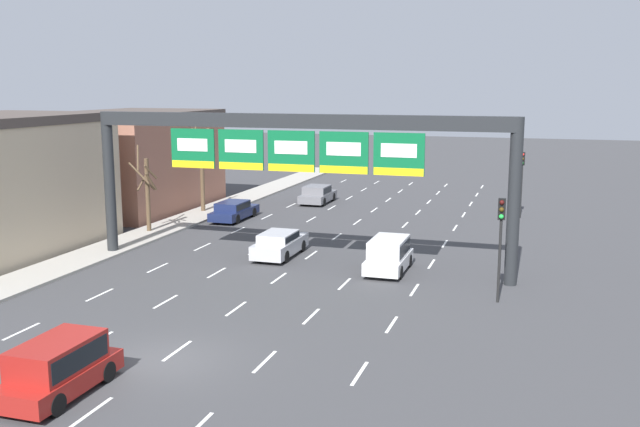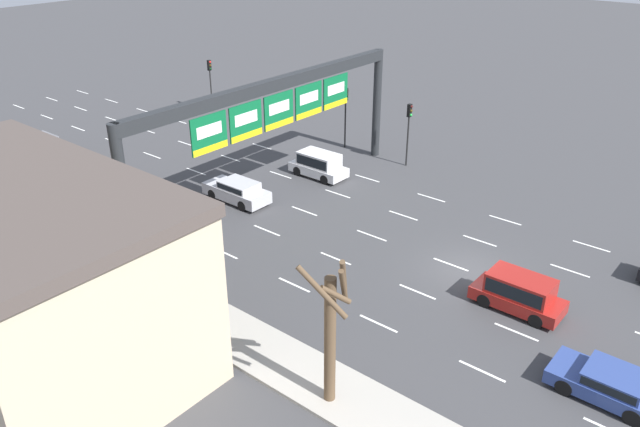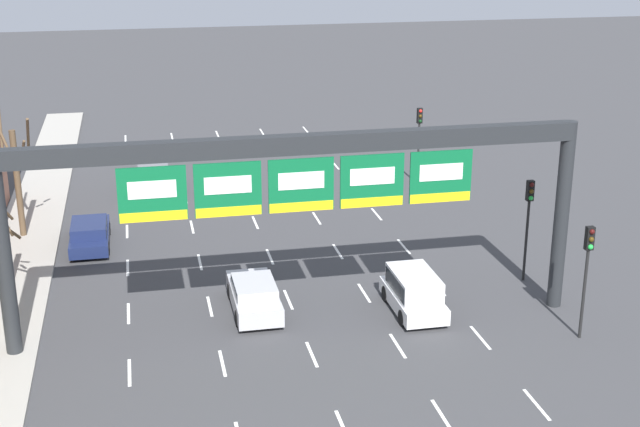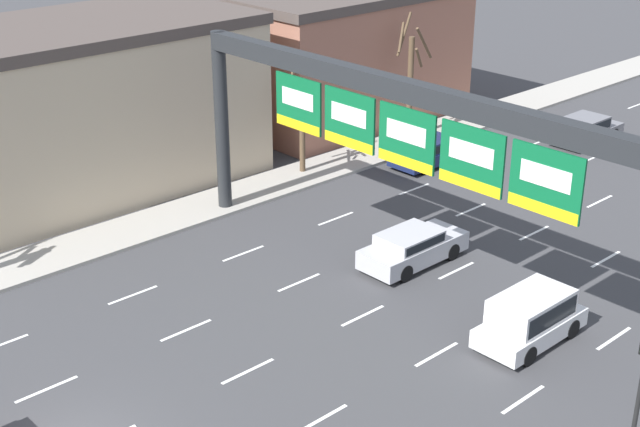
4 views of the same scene
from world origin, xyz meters
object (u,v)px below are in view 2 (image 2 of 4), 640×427
object	(u,v)px
tree_bare_third	(331,330)
tree_bare_closest	(54,199)
car_grey	(41,144)
traffic_light_mid_block	(409,122)
car_silver	(237,190)
suv_white	(319,163)
suv_red	(519,291)
car_navy	(60,188)
traffic_light_far_end	(210,75)
sign_gantry	(275,108)
car_blue	(609,383)
traffic_light_near_gantry	(346,106)

from	to	relation	value
tree_bare_third	tree_bare_closest	bearing A→B (deg)	89.41
car_grey	tree_bare_third	bearing A→B (deg)	-101.63
traffic_light_mid_block	car_silver	bearing A→B (deg)	157.31
traffic_light_mid_block	suv_white	bearing A→B (deg)	147.18
suv_red	car_silver	distance (m)	18.46
car_silver	tree_bare_third	distance (m)	18.84
car_navy	traffic_light_far_end	xyz separation A→B (m)	(18.83, 6.75, 2.59)
sign_gantry	suv_white	size ratio (longest dim) A/B	5.50
traffic_light_far_end	tree_bare_third	bearing A→B (deg)	-125.42
car_navy	tree_bare_third	bearing A→B (deg)	-97.99
car_blue	traffic_light_far_end	bearing A→B (deg)	68.50
car_grey	car_navy	distance (m)	9.12
sign_gantry	traffic_light_near_gantry	bearing A→B (deg)	14.59
car_silver	car_grey	bearing A→B (deg)	101.14
traffic_light_mid_block	traffic_light_far_end	xyz separation A→B (m)	(0.16, 20.71, 0.07)
suv_white	car_navy	xyz separation A→B (m)	(-13.13, 10.39, -0.24)
suv_white	car_grey	bearing A→B (deg)	117.39
car_blue	tree_bare_third	world-z (taller)	tree_bare_third
tree_bare_third	traffic_light_near_gantry	bearing A→B (deg)	36.13
tree_bare_closest	car_navy	bearing A→B (deg)	60.37
sign_gantry	car_blue	size ratio (longest dim) A/B	5.39
traffic_light_near_gantry	traffic_light_mid_block	xyz separation A→B (m)	(-0.24, -5.70, -0.06)
suv_white	suv_red	bearing A→B (deg)	-110.54
traffic_light_near_gantry	traffic_light_far_end	bearing A→B (deg)	90.32
car_blue	traffic_light_far_end	xyz separation A→B (m)	(15.45, 39.21, 2.63)
traffic_light_far_end	traffic_light_mid_block	bearing A→B (deg)	-90.43
car_grey	traffic_light_near_gantry	distance (m)	23.00
traffic_light_mid_block	tree_bare_closest	distance (m)	23.43
car_navy	car_silver	bearing A→B (deg)	-52.92
suv_white	traffic_light_mid_block	distance (m)	6.98
car_blue	suv_red	distance (m)	6.03
sign_gantry	car_silver	size ratio (longest dim) A/B	4.90
suv_red	car_silver	world-z (taller)	suv_red
suv_red	car_navy	distance (m)	28.27
sign_gantry	tree_bare_closest	xyz separation A→B (m)	(-11.60, 5.28, -3.30)
car_silver	traffic_light_mid_block	world-z (taller)	traffic_light_mid_block
car_navy	suv_red	bearing A→B (deg)	-76.21
tree_bare_closest	traffic_light_far_end	bearing A→B (deg)	29.45
car_grey	traffic_light_far_end	world-z (taller)	traffic_light_far_end
car_navy	car_silver	world-z (taller)	car_silver
car_navy	tree_bare_closest	world-z (taller)	tree_bare_closest
car_grey	traffic_light_near_gantry	bearing A→B (deg)	-47.09
car_blue	suv_white	world-z (taller)	suv_white
car_grey	tree_bare_third	world-z (taller)	tree_bare_third
suv_red	suv_white	bearing A→B (deg)	69.46
suv_red	traffic_light_far_end	bearing A→B (deg)	70.52
sign_gantry	car_grey	bearing A→B (deg)	104.36
car_silver	car_navy	bearing A→B (deg)	127.08
suv_red	car_silver	xyz separation A→B (m)	(0.06, 18.46, -0.21)
sign_gantry	suv_white	distance (m)	7.05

